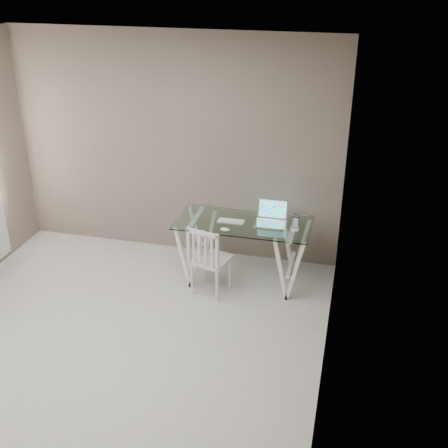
# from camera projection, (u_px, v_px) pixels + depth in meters

# --- Properties ---
(room) EXTENTS (4.50, 4.52, 2.71)m
(room) POSITION_uv_depth(u_px,v_px,m) (79.00, 188.00, 4.57)
(room) COLOR #B1AFAA
(room) RESTS_ON ground
(desk) EXTENTS (1.50, 0.70, 0.75)m
(desk) POSITION_uv_depth(u_px,v_px,m) (243.00, 251.00, 6.37)
(desk) COLOR silver
(desk) RESTS_ON ground
(chair) EXTENTS (0.46, 0.46, 0.84)m
(chair) POSITION_uv_depth(u_px,v_px,m) (208.00, 258.00, 6.07)
(chair) COLOR silver
(chair) RESTS_ON ground
(laptop) EXTENTS (0.34, 0.29, 0.24)m
(laptop) POSITION_uv_depth(u_px,v_px,m) (271.00, 218.00, 6.19)
(laptop) COLOR silver
(laptop) RESTS_ON desk
(keyboard) EXTENTS (0.31, 0.13, 0.01)m
(keyboard) POSITION_uv_depth(u_px,v_px,m) (231.00, 221.00, 6.22)
(keyboard) COLOR silver
(keyboard) RESTS_ON desk
(mouse) EXTENTS (0.11, 0.06, 0.03)m
(mouse) POSITION_uv_depth(u_px,v_px,m) (225.00, 229.00, 6.01)
(mouse) COLOR white
(mouse) RESTS_ON desk
(phone_dock) EXTENTS (0.08, 0.08, 0.14)m
(phone_dock) POSITION_uv_depth(u_px,v_px,m) (295.00, 226.00, 6.03)
(phone_dock) COLOR white
(phone_dock) RESTS_ON desk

